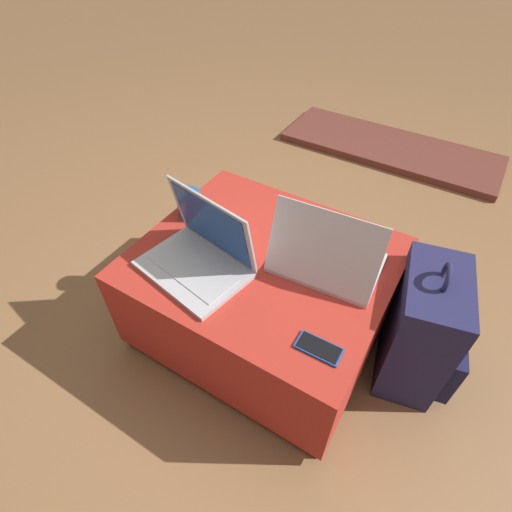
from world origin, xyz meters
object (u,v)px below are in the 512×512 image
object	(u,v)px
laptop_far	(325,258)
laptop_near	(200,254)
cell_phone	(319,348)
coffee_mug	(191,205)
backpack	(422,332)

from	to	relation	value
laptop_far	laptop_near	bearing A→B (deg)	24.63
laptop_near	cell_phone	size ratio (longest dim) A/B	2.98
laptop_far	coffee_mug	distance (m)	0.56
cell_phone	backpack	world-z (taller)	backpack
backpack	laptop_near	bearing A→B (deg)	98.45
laptop_near	laptop_far	xyz separation A→B (m)	(0.36, 0.20, -0.00)
laptop_far	backpack	xyz separation A→B (m)	(0.36, 0.07, -0.24)
cell_phone	laptop_near	bearing A→B (deg)	78.22
coffee_mug	laptop_near	bearing A→B (deg)	-45.58
backpack	laptop_far	bearing A→B (deg)	89.46
cell_phone	coffee_mug	size ratio (longest dim) A/B	0.98
cell_phone	coffee_mug	world-z (taller)	coffee_mug
backpack	coffee_mug	distance (m)	0.95
laptop_near	backpack	xyz separation A→B (m)	(0.73, 0.27, -0.24)
laptop_near	cell_phone	distance (m)	0.49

